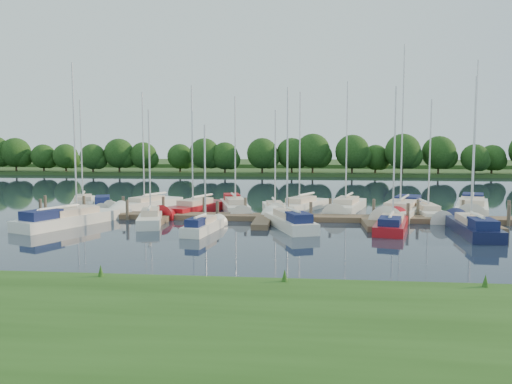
# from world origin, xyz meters

# --- Properties ---
(ground) EXTENTS (260.00, 260.00, 0.00)m
(ground) POSITION_xyz_m (0.00, 0.00, 0.00)
(ground) COLOR #192333
(ground) RESTS_ON ground
(near_bank) EXTENTS (90.00, 10.00, 0.50)m
(near_bank) POSITION_xyz_m (0.00, -16.00, 0.25)
(near_bank) COLOR #204513
(near_bank) RESTS_ON ground
(dock) EXTENTS (40.00, 6.00, 0.40)m
(dock) POSITION_xyz_m (0.00, 7.31, 0.20)
(dock) COLOR brown
(dock) RESTS_ON ground
(mooring_pilings) EXTENTS (38.24, 2.84, 2.00)m
(mooring_pilings) POSITION_xyz_m (0.00, 8.43, 0.60)
(mooring_pilings) COLOR #473D33
(mooring_pilings) RESTS_ON ground
(far_shore) EXTENTS (180.00, 30.00, 0.60)m
(far_shore) POSITION_xyz_m (0.00, 75.00, 0.30)
(far_shore) COLOR #29451A
(far_shore) RESTS_ON ground
(distant_hill) EXTENTS (220.00, 40.00, 1.40)m
(distant_hill) POSITION_xyz_m (0.00, 100.00, 0.70)
(distant_hill) COLOR #305023
(distant_hill) RESTS_ON ground
(treeline) EXTENTS (146.08, 9.16, 8.21)m
(treeline) POSITION_xyz_m (3.47, 62.07, 4.08)
(treeline) COLOR #38281C
(treeline) RESTS_ON ground
(sailboat_n_0) EXTENTS (4.42, 8.11, 10.49)m
(sailboat_n_0) POSITION_xyz_m (-17.84, 14.09, 0.28)
(sailboat_n_0) COLOR white
(sailboat_n_0) RESTS_ON ground
(motorboat) EXTENTS (3.13, 5.47, 1.50)m
(motorboat) POSITION_xyz_m (-15.36, 12.71, 0.33)
(motorboat) COLOR white
(motorboat) RESTS_ON ground
(sailboat_n_2) EXTENTS (5.01, 8.60, 11.10)m
(sailboat_n_2) POSITION_xyz_m (-11.71, 14.14, 0.27)
(sailboat_n_2) COLOR white
(sailboat_n_2) RESTS_ON ground
(sailboat_n_3) EXTENTS (4.72, 8.78, 11.36)m
(sailboat_n_3) POSITION_xyz_m (-6.41, 11.26, 0.28)
(sailboat_n_3) COLOR #A30F17
(sailboat_n_3) RESTS_ON ground
(sailboat_n_4) EXTENTS (3.68, 8.20, 10.55)m
(sailboat_n_4) POSITION_xyz_m (-3.07, 12.51, 0.34)
(sailboat_n_4) COLOR white
(sailboat_n_4) RESTS_ON ground
(sailboat_n_5) EXTENTS (2.64, 7.30, 9.19)m
(sailboat_n_5) POSITION_xyz_m (0.54, 11.89, 0.27)
(sailboat_n_5) COLOR white
(sailboat_n_5) RESTS_ON ground
(sailboat_n_6) EXTENTS (5.15, 8.31, 11.01)m
(sailboat_n_6) POSITION_xyz_m (2.76, 13.85, 0.28)
(sailboat_n_6) COLOR white
(sailboat_n_6) RESTS_ON ground
(sailboat_n_7) EXTENTS (4.22, 9.35, 11.85)m
(sailboat_n_7) POSITION_xyz_m (6.80, 13.64, 0.28)
(sailboat_n_7) COLOR white
(sailboat_n_7) RESTS_ON ground
(sailboat_n_8) EXTENTS (5.95, 11.48, 14.51)m
(sailboat_n_8) POSITION_xyz_m (11.18, 11.35, 0.33)
(sailboat_n_8) COLOR white
(sailboat_n_8) RESTS_ON ground
(sailboat_n_9) EXTENTS (2.15, 7.78, 9.93)m
(sailboat_n_9) POSITION_xyz_m (13.16, 10.77, 0.27)
(sailboat_n_9) COLOR white
(sailboat_n_9) RESTS_ON ground
(sailboat_n_10) EXTENTS (5.31, 10.74, 13.57)m
(sailboat_n_10) POSITION_xyz_m (17.77, 14.04, 0.34)
(sailboat_n_10) COLOR white
(sailboat_n_10) RESTS_ON ground
(sailboat_s_0) EXTENTS (5.31, 9.60, 12.40)m
(sailboat_s_0) POSITION_xyz_m (-14.09, 4.08, 0.34)
(sailboat_s_0) COLOR white
(sailboat_s_0) RESTS_ON ground
(sailboat_s_1) EXTENTS (2.98, 6.87, 8.97)m
(sailboat_s_1) POSITION_xyz_m (-8.38, 4.98, 0.29)
(sailboat_s_1) COLOR white
(sailboat_s_1) RESTS_ON ground
(sailboat_s_2) EXTENTS (2.13, 5.85, 7.65)m
(sailboat_s_2) POSITION_xyz_m (-3.70, 1.97, 0.33)
(sailboat_s_2) COLOR white
(sailboat_s_2) RESTS_ON ground
(sailboat_s_3) EXTENTS (4.13, 8.00, 10.44)m
(sailboat_s_3) POSITION_xyz_m (2.02, 4.36, 0.34)
(sailboat_s_3) COLOR white
(sailboat_s_3) RESTS_ON ground
(sailboat_s_4) EXTENTS (3.54, 8.24, 10.35)m
(sailboat_s_4) POSITION_xyz_m (9.29, 4.51, 0.31)
(sailboat_s_4) COLOR #A30F17
(sailboat_s_4) RESTS_ON ground
(sailboat_s_5) EXTENTS (2.37, 8.52, 10.92)m
(sailboat_s_5) POSITION_xyz_m (14.34, 3.24, 0.34)
(sailboat_s_5) COLOR #111538
(sailboat_s_5) RESTS_ON ground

